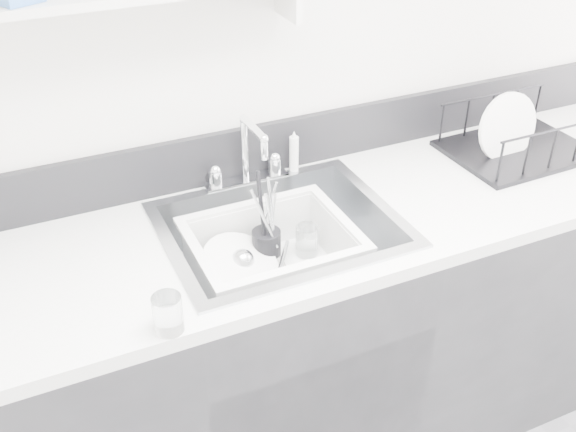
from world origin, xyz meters
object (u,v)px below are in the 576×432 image
counter_run (281,348)px  dish_rack (520,130)px  sink (281,252)px  wash_tub (272,257)px

counter_run → dish_rack: 1.03m
sink → dish_rack: dish_rack is taller
counter_run → sink: size_ratio=5.00×
sink → wash_tub: sink is taller
sink → dish_rack: size_ratio=1.43×
counter_run → sink: (0.00, 0.00, 0.37)m
wash_tub → dish_rack: 0.93m
dish_rack → counter_run: bearing=-176.7°
wash_tub → sink: bearing=33.5°
sink → dish_rack: 0.90m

